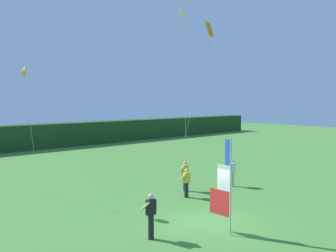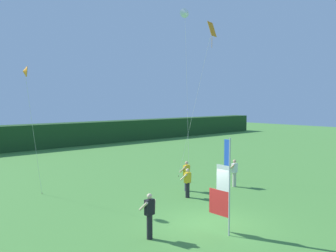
# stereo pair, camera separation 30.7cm
# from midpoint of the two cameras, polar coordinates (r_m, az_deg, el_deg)

# --- Properties ---
(ground_plane) EXTENTS (120.00, 120.00, 0.00)m
(ground_plane) POSITION_cam_midpoint_polar(r_m,az_deg,el_deg) (15.66, 6.18, -15.15)
(ground_plane) COLOR #478438
(banner_flag) EXTENTS (0.06, 1.03, 3.75)m
(banner_flag) POSITION_cam_midpoint_polar(r_m,az_deg,el_deg) (14.26, 8.24, -9.57)
(banner_flag) COLOR #B7B7BC
(banner_flag) RESTS_ON ground
(person_near_banner) EXTENTS (0.55, 0.48, 1.70)m
(person_near_banner) POSITION_cam_midpoint_polar(r_m,az_deg,el_deg) (20.78, 2.26, -7.73)
(person_near_banner) COLOR #2D334C
(person_near_banner) RESTS_ON ground
(person_mid_field) EXTENTS (0.55, 0.48, 1.72)m
(person_mid_field) POSITION_cam_midpoint_polar(r_m,az_deg,el_deg) (13.80, -3.36, -13.80)
(person_mid_field) COLOR black
(person_mid_field) RESTS_ON ground
(person_far_left) EXTENTS (0.55, 0.48, 1.56)m
(person_far_left) POSITION_cam_midpoint_polar(r_m,az_deg,el_deg) (19.42, 2.45, -8.81)
(person_far_left) COLOR black
(person_far_left) RESTS_ON ground
(person_far_right) EXTENTS (0.55, 0.48, 1.63)m
(person_far_right) POSITION_cam_midpoint_polar(r_m,az_deg,el_deg) (22.12, 9.72, -7.17)
(person_far_right) COLOR #B7B2A3
(person_far_right) RESTS_ON ground
(kite_orange_delta_0) EXTENTS (1.37, 1.30, 6.89)m
(kite_orange_delta_0) POSITION_cam_midpoint_polar(r_m,az_deg,el_deg) (19.51, -22.29, 7.83)
(kite_orange_delta_0) COLOR brown
(kite_orange_delta_0) RESTS_ON ground
(kite_orange_diamond_1) EXTENTS (2.04, 1.74, 10.33)m
(kite_orange_diamond_1) POSITION_cam_midpoint_polar(r_m,az_deg,el_deg) (24.74, 5.93, 13.80)
(kite_orange_diamond_1) COLOR brown
(kite_orange_diamond_1) RESTS_ON ground
(kite_white_delta_2) EXTENTS (0.99, 1.32, 11.09)m
(kite_white_delta_2) POSITION_cam_midpoint_polar(r_m,az_deg,el_deg) (24.36, 1.95, 17.15)
(kite_white_delta_2) COLOR brown
(kite_white_delta_2) RESTS_ON ground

